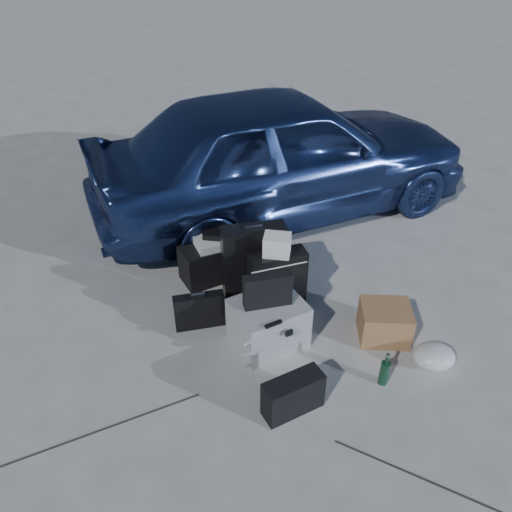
{
  "coord_description": "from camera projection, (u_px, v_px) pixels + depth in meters",
  "views": [
    {
      "loc": [
        -0.55,
        -2.7,
        2.97
      ],
      "look_at": [
        -0.09,
        0.85,
        0.46
      ],
      "focal_mm": 35.0,
      "sensor_mm": 36.0,
      "label": 1
    }
  ],
  "objects": [
    {
      "name": "green_bottle",
      "position": [
        385.0,
        369.0,
        3.72
      ],
      "size": [
        0.09,
        0.09,
        0.29
      ],
      "primitive_type": "cylinder",
      "rotation": [
        0.0,
        0.0,
        -0.39
      ],
      "color": "#10311E",
      "rests_on": "ground"
    },
    {
      "name": "flat_box_black",
      "position": [
        218.0,
        234.0,
        4.65
      ],
      "size": [
        0.29,
        0.24,
        0.05
      ],
      "primitive_type": "cube",
      "rotation": [
        0.0,
        0.0,
        -0.28
      ],
      "color": "black",
      "rests_on": "flat_box_white"
    },
    {
      "name": "laptop_bag",
      "position": [
        268.0,
        290.0,
        3.85
      ],
      "size": [
        0.39,
        0.13,
        0.28
      ],
      "primitive_type": "cube",
      "rotation": [
        0.0,
        0.0,
        0.11
      ],
      "color": "black",
      "rests_on": "pelican_case"
    },
    {
      "name": "briefcase",
      "position": [
        199.0,
        311.0,
        4.22
      ],
      "size": [
        0.43,
        0.14,
        0.33
      ],
      "primitive_type": "cube",
      "rotation": [
        0.0,
        0.0,
        0.1
      ],
      "color": "black",
      "rests_on": "ground"
    },
    {
      "name": "duffel_bag",
      "position": [
        219.0,
        259.0,
        4.81
      ],
      "size": [
        0.8,
        0.57,
        0.37
      ],
      "primitive_type": "cube",
      "rotation": [
        0.0,
        0.0,
        0.37
      ],
      "color": "black",
      "rests_on": "ground"
    },
    {
      "name": "car",
      "position": [
        283.0,
        152.0,
        5.55
      ],
      "size": [
        4.59,
        2.85,
        1.46
      ],
      "primitive_type": "imported",
      "rotation": [
        0.0,
        0.0,
        1.85
      ],
      "color": "navy",
      "rests_on": "ground"
    },
    {
      "name": "messenger_bag",
      "position": [
        293.0,
        395.0,
        3.51
      ],
      "size": [
        0.47,
        0.31,
        0.31
      ],
      "primitive_type": "cube",
      "rotation": [
        0.0,
        0.0,
        0.37
      ],
      "color": "black",
      "rests_on": "ground"
    },
    {
      "name": "pelican_case",
      "position": [
        268.0,
        323.0,
        4.05
      ],
      "size": [
        0.68,
        0.62,
        0.4
      ],
      "primitive_type": "cube",
      "rotation": [
        0.0,
        0.0,
        0.37
      ],
      "color": "#ABAFB1",
      "rests_on": "ground"
    },
    {
      "name": "plastic_bag",
      "position": [
        434.0,
        356.0,
        3.9
      ],
      "size": [
        0.33,
        0.29,
        0.18
      ],
      "primitive_type": "ellipsoid",
      "rotation": [
        0.0,
        0.0,
        -0.01
      ],
      "color": "silver",
      "rests_on": "ground"
    },
    {
      "name": "white_carton",
      "position": [
        277.0,
        245.0,
        4.11
      ],
      "size": [
        0.26,
        0.23,
        0.18
      ],
      "primitive_type": "cube",
      "rotation": [
        0.0,
        0.0,
        -0.28
      ],
      "color": "silver",
      "rests_on": "suitcase_right"
    },
    {
      "name": "flat_box_white",
      "position": [
        217.0,
        240.0,
        4.69
      ],
      "size": [
        0.5,
        0.42,
        0.07
      ],
      "primitive_type": "cube",
      "rotation": [
        0.0,
        0.0,
        0.27
      ],
      "color": "silver",
      "rests_on": "duffel_bag"
    },
    {
      "name": "suitcase_right",
      "position": [
        277.0,
        282.0,
        4.33
      ],
      "size": [
        0.52,
        0.27,
        0.59
      ],
      "primitive_type": "cube",
      "rotation": [
        0.0,
        0.0,
        0.2
      ],
      "color": "black",
      "rests_on": "ground"
    },
    {
      "name": "ground",
      "position": [
        281.0,
        363.0,
        3.96
      ],
      "size": [
        60.0,
        60.0,
        0.0
      ],
      "primitive_type": "plane",
      "color": "#AFAFAA",
      "rests_on": "ground"
    },
    {
      "name": "cardboard_box",
      "position": [
        385.0,
        322.0,
        4.13
      ],
      "size": [
        0.46,
        0.42,
        0.3
      ],
      "primitive_type": "cube",
      "rotation": [
        0.0,
        0.0,
        -0.18
      ],
      "color": "#9C6D44",
      "rests_on": "ground"
    },
    {
      "name": "suitcase_left",
      "position": [
        254.0,
        263.0,
        4.45
      ],
      "size": [
        0.58,
        0.24,
        0.73
      ],
      "primitive_type": "cube",
      "rotation": [
        0.0,
        0.0,
        0.07
      ],
      "color": "black",
      "rests_on": "ground"
    }
  ]
}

